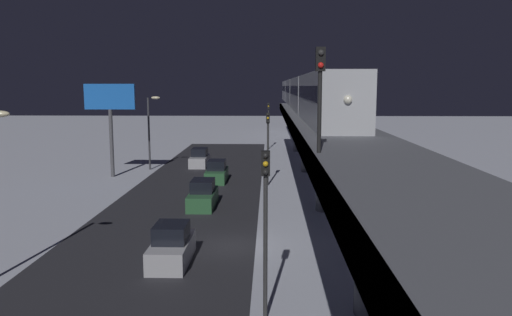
# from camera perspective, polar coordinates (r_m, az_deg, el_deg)

# --- Properties ---
(ground_plane) EXTENTS (240.00, 240.00, 0.00)m
(ground_plane) POSITION_cam_1_polar(r_m,az_deg,el_deg) (27.90, -2.87, -9.97)
(ground_plane) COLOR silver
(avenue_asphalt) EXTENTS (11.00, 96.96, 0.01)m
(avenue_asphalt) POSITION_cam_1_polar(r_m,az_deg,el_deg) (28.51, -11.32, -9.71)
(avenue_asphalt) COLOR #28282D
(avenue_asphalt) RESTS_ON ground_plane
(elevated_railway) EXTENTS (5.00, 96.96, 6.15)m
(elevated_railway) POSITION_cam_1_polar(r_m,az_deg,el_deg) (26.92, 9.82, 0.92)
(elevated_railway) COLOR slate
(elevated_railway) RESTS_ON ground_plane
(subway_train) EXTENTS (2.94, 74.07, 3.40)m
(subway_train) POSITION_cam_1_polar(r_m,az_deg,el_deg) (62.65, 5.22, 7.48)
(subway_train) COLOR #B7BABF
(subway_train) RESTS_ON elevated_railway
(rail_signal) EXTENTS (0.36, 0.41, 4.00)m
(rail_signal) POSITION_cam_1_polar(r_m,az_deg,el_deg) (19.22, 7.33, 8.67)
(rail_signal) COLOR black
(rail_signal) RESTS_ON elevated_railway
(sedan_green) EXTENTS (1.80, 4.71, 1.97)m
(sedan_green) POSITION_cam_1_polar(r_m,az_deg,el_deg) (36.64, -6.09, -4.28)
(sedan_green) COLOR #2D6038
(sedan_green) RESTS_ON ground_plane
(sedan_silver) EXTENTS (1.80, 4.72, 1.97)m
(sedan_silver) POSITION_cam_1_polar(r_m,az_deg,el_deg) (55.06, -6.44, -0.08)
(sedan_silver) COLOR #B2B2B7
(sedan_silver) RESTS_ON ground_plane
(sedan_green_2) EXTENTS (1.80, 4.38, 1.97)m
(sedan_green_2) POSITION_cam_1_polar(r_m,az_deg,el_deg) (46.04, -4.51, -1.69)
(sedan_green_2) COLOR #2D6038
(sedan_green_2) RESTS_ON ground_plane
(sedan_silver_2) EXTENTS (1.80, 4.14, 1.97)m
(sedan_silver_2) POSITION_cam_1_polar(r_m,az_deg,el_deg) (25.50, -9.60, -9.96)
(sedan_silver_2) COLOR #B2B2B7
(sedan_silver_2) RESTS_ON ground_plane
(traffic_light_near) EXTENTS (0.32, 0.44, 6.40)m
(traffic_light_near) POSITION_cam_1_polar(r_m,az_deg,el_deg) (18.30, 1.09, -6.04)
(traffic_light_near) COLOR #2D2D2D
(traffic_light_near) RESTS_ON ground_plane
(traffic_light_mid) EXTENTS (0.32, 0.44, 6.40)m
(traffic_light_mid) POSITION_cam_1_polar(r_m,az_deg,el_deg) (43.55, 1.36, 2.28)
(traffic_light_mid) COLOR #2D2D2D
(traffic_light_mid) RESTS_ON ground_plane
(traffic_light_far) EXTENTS (0.32, 0.44, 6.40)m
(traffic_light_far) POSITION_cam_1_polar(r_m,az_deg,el_deg) (69.05, 1.44, 4.48)
(traffic_light_far) COLOR #2D2D2D
(traffic_light_far) RESTS_ON ground_plane
(commercial_billboard) EXTENTS (4.80, 0.36, 8.90)m
(commercial_billboard) POSITION_cam_1_polar(r_m,az_deg,el_deg) (49.55, -16.32, 5.73)
(commercial_billboard) COLOR #4C4C51
(commercial_billboard) RESTS_ON ground_plane
(street_lamp_far) EXTENTS (1.35, 0.44, 7.65)m
(street_lamp_far) POSITION_cam_1_polar(r_m,az_deg,el_deg) (53.02, -11.91, 3.84)
(street_lamp_far) COLOR #38383D
(street_lamp_far) RESTS_ON ground_plane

